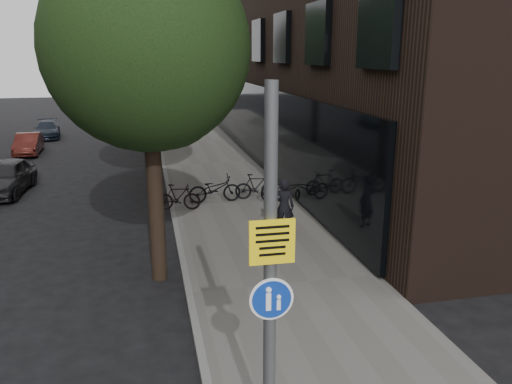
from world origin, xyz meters
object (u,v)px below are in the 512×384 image
object	(u,v)px
signpost	(270,278)
pedestrian	(284,206)
parked_car_near	(5,177)
parked_bike_facade_near	(286,189)

from	to	relation	value
signpost	pedestrian	bearing A→B (deg)	74.06
pedestrian	signpost	bearing A→B (deg)	96.99
pedestrian	parked_car_near	bearing A→B (deg)	-12.89
signpost	pedestrian	distance (m)	8.37
parked_bike_facade_near	pedestrian	bearing A→B (deg)	178.43
signpost	parked_bike_facade_near	distance (m)	11.46
pedestrian	parked_car_near	xyz separation A→B (m)	(-9.12, 6.83, -0.27)
parked_bike_facade_near	parked_car_near	distance (m)	10.76
parked_bike_facade_near	parked_car_near	world-z (taller)	parked_car_near
signpost	parked_bike_facade_near	size ratio (longest dim) A/B	2.63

